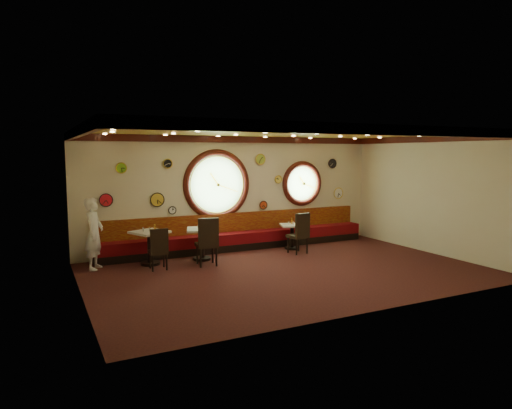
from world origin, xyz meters
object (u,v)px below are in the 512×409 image
table_b (202,240)px  waiter (94,234)px  condiment_c_salt (289,223)px  condiment_c_pepper (293,223)px  chair_a (159,246)px  condiment_a_bottle (155,227)px  chair_b (208,238)px  condiment_a_pepper (150,229)px  table_a (150,243)px  condiment_b_pepper (203,226)px  condiment_a_salt (143,229)px  table_c (292,234)px  condiment_b_bottle (206,225)px  condiment_c_bottle (292,221)px  condiment_b_salt (198,226)px  chair_c (300,231)px

table_b → waiter: 2.61m
condiment_c_salt → condiment_c_pepper: size_ratio=0.97×
chair_a → condiment_a_bottle: chair_a is taller
condiment_c_salt → waiter: size_ratio=0.06×
chair_b → condiment_a_pepper: size_ratio=7.59×
condiment_a_bottle → table_a: bearing=-153.4°
condiment_a_pepper → waiter: size_ratio=0.06×
chair_a → condiment_b_pepper: bearing=26.1°
condiment_a_salt → chair_b: bearing=-30.2°
chair_a → condiment_c_pepper: chair_a is taller
table_c → condiment_a_pepper: size_ratio=8.44×
condiment_b_pepper → condiment_b_bottle: (0.10, 0.09, 0.02)m
table_a → condiment_c_bottle: bearing=2.3°
condiment_b_pepper → chair_a: bearing=-156.8°
table_a → condiment_b_pepper: (1.35, -0.09, 0.34)m
condiment_a_salt → condiment_a_pepper: 0.16m
condiment_b_pepper → condiment_a_bottle: size_ratio=0.71×
table_b → condiment_c_pepper: bearing=1.8°
table_a → condiment_b_salt: size_ratio=11.17×
table_b → condiment_b_pepper: size_ratio=8.67×
condiment_c_salt → waiter: waiter is taller
condiment_b_bottle → condiment_a_bottle: bearing=177.1°
table_b → condiment_c_pepper: 2.78m
condiment_a_salt → condiment_a_bottle: condiment_a_bottle is taller
condiment_a_salt → condiment_c_pepper: condiment_a_salt is taller
condiment_c_salt → condiment_c_bottle: (0.13, 0.05, 0.04)m
condiment_b_salt → condiment_a_bottle: bearing=177.2°
condiment_a_pepper → condiment_a_bottle: (0.16, 0.11, 0.03)m
condiment_a_bottle → chair_b: bearing=-38.4°
condiment_b_salt → condiment_c_salt: (2.75, 0.09, -0.10)m
chair_a → condiment_b_bottle: (1.39, 0.65, 0.32)m
chair_c → waiter: 5.26m
condiment_a_salt → waiter: waiter is taller
chair_a → condiment_a_bottle: 0.80m
table_a → condiment_a_pepper: 0.36m
condiment_a_salt → condiment_a_bottle: bearing=9.4°
table_b → condiment_b_pepper: bearing=-8.2°
condiment_c_pepper → waiter: 5.35m
table_a → condiment_c_bottle: (4.12, 0.17, 0.26)m
condiment_b_pepper → condiment_b_bottle: 0.14m
table_a → chair_b: size_ratio=1.37×
table_c → condiment_a_pepper: condiment_a_pepper is taller
table_a → table_c: bearing=0.7°
table_b → chair_a: chair_a is taller
waiter → condiment_a_salt: bearing=-70.0°
condiment_a_bottle → condiment_c_bottle: condiment_a_bottle is taller
condiment_a_pepper → condiment_b_pepper: condiment_a_pepper is taller
condiment_c_pepper → condiment_c_bottle: (0.04, 0.16, 0.04)m
table_c → condiment_a_salt: bearing=-179.6°
table_b → condiment_a_pepper: 1.37m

